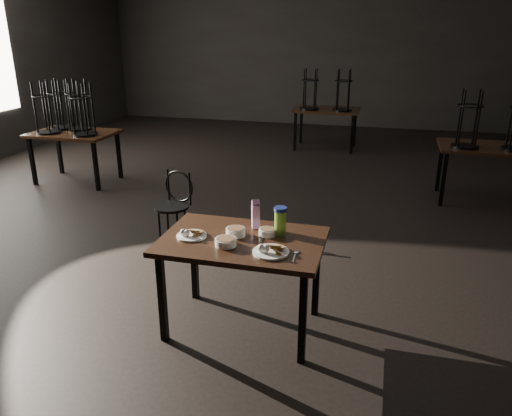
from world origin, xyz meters
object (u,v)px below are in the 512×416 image
(water_bottle, at_px, (280,221))
(bentwood_chair, at_px, (175,201))
(juice_carton, at_px, (256,215))
(main_table, at_px, (242,249))

(water_bottle, bearing_deg, bentwood_chair, 138.72)
(juice_carton, bearing_deg, water_bottle, -20.68)
(main_table, relative_size, juice_carton, 5.19)
(bentwood_chair, bearing_deg, main_table, -38.94)
(bentwood_chair, bearing_deg, juice_carton, -32.70)
(juice_carton, relative_size, bentwood_chair, 0.30)
(juice_carton, height_order, water_bottle, juice_carton)
(main_table, distance_m, bentwood_chair, 1.84)
(main_table, height_order, water_bottle, water_bottle)
(juice_carton, xyz_separation_m, bentwood_chair, (-1.21, 1.16, -0.40))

